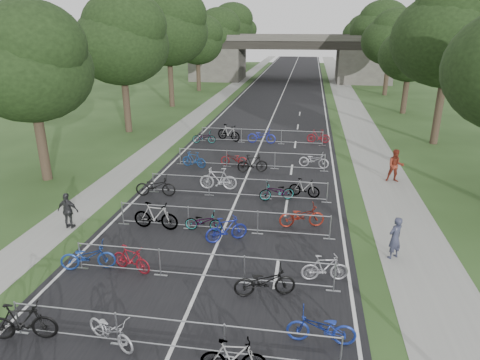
# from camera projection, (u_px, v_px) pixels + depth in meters

# --- Properties ---
(road) EXTENTS (11.00, 140.00, 0.01)m
(road) POSITION_uv_depth(u_px,v_px,m) (282.00, 95.00, 54.95)
(road) COLOR black
(road) RESTS_ON ground
(sidewalk_right) EXTENTS (3.00, 140.00, 0.01)m
(sidewalk_right) POSITION_uv_depth(u_px,v_px,m) (346.00, 96.00, 53.76)
(sidewalk_right) COLOR gray
(sidewalk_right) RESTS_ON ground
(sidewalk_left) EXTENTS (2.00, 140.00, 0.01)m
(sidewalk_left) POSITION_uv_depth(u_px,v_px,m) (225.00, 93.00, 56.06)
(sidewalk_left) COLOR gray
(sidewalk_left) RESTS_ON ground
(lane_markings) EXTENTS (0.12, 140.00, 0.00)m
(lane_markings) POSITION_uv_depth(u_px,v_px,m) (282.00, 95.00, 54.95)
(lane_markings) COLOR silver
(lane_markings) RESTS_ON ground
(overpass_bridge) EXTENTS (31.00, 8.00, 7.05)m
(overpass_bridge) POSITION_uv_depth(u_px,v_px,m) (289.00, 58.00, 67.65)
(overpass_bridge) COLOR #47453F
(overpass_bridge) RESTS_ON ground
(tree_left_0) EXTENTS (6.72, 6.72, 10.25)m
(tree_left_0) POSITION_uv_depth(u_px,v_px,m) (30.00, 66.00, 22.82)
(tree_left_0) COLOR #33261C
(tree_left_0) RESTS_ON ground
(tree_left_1) EXTENTS (7.56, 7.56, 11.53)m
(tree_left_1) POSITION_uv_depth(u_px,v_px,m) (122.00, 41.00, 33.66)
(tree_left_1) COLOR #33261C
(tree_left_1) RESTS_ON ground
(tree_right_1) EXTENTS (8.18, 8.18, 12.47)m
(tree_right_1) POSITION_uv_depth(u_px,v_px,m) (453.00, 34.00, 29.82)
(tree_right_1) COLOR #33261C
(tree_right_1) RESTS_ON ground
(tree_left_2) EXTENTS (8.40, 8.40, 12.81)m
(tree_left_2) POSITION_uv_depth(u_px,v_px,m) (169.00, 29.00, 44.51)
(tree_left_2) COLOR #33261C
(tree_left_2) RESTS_ON ground
(tree_right_2) EXTENTS (6.16, 6.16, 9.39)m
(tree_right_2) POSITION_uv_depth(u_px,v_px,m) (412.00, 53.00, 41.62)
(tree_right_2) COLOR #33261C
(tree_right_2) RESTS_ON ground
(tree_left_3) EXTENTS (6.72, 6.72, 10.25)m
(tree_left_3) POSITION_uv_depth(u_px,v_px,m) (198.00, 41.00, 56.20)
(tree_left_3) COLOR #33261C
(tree_left_3) RESTS_ON ground
(tree_right_3) EXTENTS (7.17, 7.17, 10.93)m
(tree_right_3) POSITION_uv_depth(u_px,v_px,m) (392.00, 38.00, 52.41)
(tree_right_3) COLOR #33261C
(tree_right_3) RESTS_ON ground
(tree_left_4) EXTENTS (7.56, 7.56, 11.53)m
(tree_left_4) POSITION_uv_depth(u_px,v_px,m) (217.00, 33.00, 67.05)
(tree_left_4) COLOR #33261C
(tree_left_4) RESTS_ON ground
(tree_right_4) EXTENTS (8.18, 8.18, 12.47)m
(tree_right_4) POSITION_uv_depth(u_px,v_px,m) (379.00, 29.00, 63.20)
(tree_right_4) COLOR #33261C
(tree_right_4) RESTS_ON ground
(tree_left_5) EXTENTS (8.40, 8.40, 12.81)m
(tree_left_5) POSITION_uv_depth(u_px,v_px,m) (231.00, 27.00, 77.90)
(tree_left_5) COLOR #33261C
(tree_left_5) RESTS_ON ground
(tree_right_5) EXTENTS (6.16, 6.16, 9.39)m
(tree_right_5) POSITION_uv_depth(u_px,v_px,m) (368.00, 40.00, 75.00)
(tree_right_5) COLOR #33261C
(tree_right_5) RESTS_ON ground
(tree_left_6) EXTENTS (6.72, 6.72, 10.25)m
(tree_left_6) POSITION_uv_depth(u_px,v_px,m) (241.00, 35.00, 89.59)
(tree_left_6) COLOR #33261C
(tree_left_6) RESTS_ON ground
(tree_right_6) EXTENTS (7.17, 7.17, 10.93)m
(tree_right_6) POSITION_uv_depth(u_px,v_px,m) (361.00, 33.00, 85.80)
(tree_right_6) COLOR #33261C
(tree_right_6) RESTS_ON ground
(barrier_row_1) EXTENTS (9.70, 0.08, 1.10)m
(barrier_row_1) POSITION_uv_depth(u_px,v_px,m) (170.00, 335.00, 11.73)
(barrier_row_1) COLOR #9D9FA4
(barrier_row_1) RESTS_ON ground
(barrier_row_2) EXTENTS (9.70, 0.08, 1.10)m
(barrier_row_2) POSITION_uv_depth(u_px,v_px,m) (201.00, 266.00, 15.07)
(barrier_row_2) COLOR #9D9FA4
(barrier_row_2) RESTS_ON ground
(barrier_row_3) EXTENTS (9.70, 0.08, 1.10)m
(barrier_row_3) POSITION_uv_depth(u_px,v_px,m) (223.00, 220.00, 18.59)
(barrier_row_3) COLOR #9D9FA4
(barrier_row_3) RESTS_ON ground
(barrier_row_4) EXTENTS (9.70, 0.08, 1.10)m
(barrier_row_4) POSITION_uv_depth(u_px,v_px,m) (238.00, 188.00, 22.30)
(barrier_row_4) COLOR #9D9FA4
(barrier_row_4) RESTS_ON ground
(barrier_row_5) EXTENTS (9.70, 0.08, 1.10)m
(barrier_row_5) POSITION_uv_depth(u_px,v_px,m) (251.00, 159.00, 26.94)
(barrier_row_5) COLOR #9D9FA4
(barrier_row_5) RESTS_ON ground
(barrier_row_6) EXTENTS (9.70, 0.08, 1.10)m
(barrier_row_6) POSITION_uv_depth(u_px,v_px,m) (261.00, 136.00, 32.50)
(barrier_row_6) COLOR #9D9FA4
(barrier_row_6) RESTS_ON ground
(bike_4) EXTENTS (2.05, 0.94, 1.19)m
(bike_4) POSITION_uv_depth(u_px,v_px,m) (22.00, 322.00, 12.16)
(bike_4) COLOR black
(bike_4) RESTS_ON ground
(bike_5) EXTENTS (1.92, 1.36, 0.96)m
(bike_5) POSITION_uv_depth(u_px,v_px,m) (111.00, 331.00, 11.99)
(bike_5) COLOR #A2A3AA
(bike_5) RESTS_ON ground
(bike_6) EXTENTS (1.78, 0.65, 1.04)m
(bike_6) POSITION_uv_depth(u_px,v_px,m) (233.00, 357.00, 10.98)
(bike_6) COLOR #9D9FA4
(bike_6) RESTS_ON ground
(bike_7) EXTENTS (1.97, 0.70, 1.03)m
(bike_7) POSITION_uv_depth(u_px,v_px,m) (321.00, 328.00, 12.03)
(bike_7) COLOR navy
(bike_7) RESTS_ON ground
(bike_8) EXTENTS (2.11, 1.20, 1.05)m
(bike_8) POSITION_uv_depth(u_px,v_px,m) (88.00, 257.00, 15.73)
(bike_8) COLOR navy
(bike_8) RESTS_ON ground
(bike_9) EXTENTS (1.73, 0.96, 1.00)m
(bike_9) POSITION_uv_depth(u_px,v_px,m) (131.00, 259.00, 15.60)
(bike_9) COLOR maroon
(bike_9) RESTS_ON ground
(bike_10) EXTENTS (2.18, 1.21, 1.08)m
(bike_10) POSITION_uv_depth(u_px,v_px,m) (265.00, 281.00, 14.18)
(bike_10) COLOR black
(bike_10) RESTS_ON ground
(bike_11) EXTENTS (1.74, 0.76, 1.01)m
(bike_11) POSITION_uv_depth(u_px,v_px,m) (325.00, 268.00, 15.02)
(bike_11) COLOR #9E9DA5
(bike_11) RESTS_ON ground
(bike_12) EXTENTS (2.10, 0.72, 1.24)m
(bike_12) POSITION_uv_depth(u_px,v_px,m) (156.00, 216.00, 18.81)
(bike_12) COLOR #9D9FA4
(bike_12) RESTS_ON ground
(bike_13) EXTENTS (1.68, 0.63, 0.87)m
(bike_13) POSITION_uv_depth(u_px,v_px,m) (203.00, 222.00, 18.71)
(bike_13) COLOR #9D9FA4
(bike_13) RESTS_ON ground
(bike_14) EXTENTS (1.85, 1.35, 1.10)m
(bike_14) POSITION_uv_depth(u_px,v_px,m) (226.00, 229.00, 17.76)
(bike_14) COLOR navy
(bike_14) RESTS_ON ground
(bike_15) EXTENTS (2.14, 1.17, 1.07)m
(bike_15) POSITION_uv_depth(u_px,v_px,m) (302.00, 216.00, 19.04)
(bike_15) COLOR maroon
(bike_15) RESTS_ON ground
(bike_16) EXTENTS (2.18, 0.97, 1.11)m
(bike_16) POSITION_uv_depth(u_px,v_px,m) (156.00, 186.00, 22.48)
(bike_16) COLOR black
(bike_16) RESTS_ON ground
(bike_17) EXTENTS (2.09, 0.68, 1.24)m
(bike_17) POSITION_uv_depth(u_px,v_px,m) (218.00, 179.00, 23.34)
(bike_17) COLOR #A8A9B0
(bike_17) RESTS_ON ground
(bike_18) EXTENTS (1.94, 1.17, 0.96)m
(bike_18) POSITION_uv_depth(u_px,v_px,m) (277.00, 192.00, 21.94)
(bike_18) COLOR #9D9FA4
(bike_18) RESTS_ON ground
(bike_19) EXTENTS (1.71, 0.82, 0.99)m
(bike_19) POSITION_uv_depth(u_px,v_px,m) (304.00, 188.00, 22.39)
(bike_19) COLOR #9D9FA4
(bike_19) RESTS_ON ground
(bike_20) EXTENTS (1.74, 0.89, 1.01)m
(bike_20) POSITION_uv_depth(u_px,v_px,m) (194.00, 160.00, 27.05)
(bike_20) COLOR navy
(bike_20) RESTS_ON ground
(bike_21) EXTENTS (1.71, 0.65, 0.89)m
(bike_21) POSITION_uv_depth(u_px,v_px,m) (234.00, 159.00, 27.42)
(bike_21) COLOR maroon
(bike_21) RESTS_ON ground
(bike_22) EXTENTS (1.94, 0.97, 1.12)m
(bike_22) POSITION_uv_depth(u_px,v_px,m) (253.00, 163.00, 26.11)
(bike_22) COLOR black
(bike_22) RESTS_ON ground
(bike_23) EXTENTS (1.97, 0.98, 0.99)m
(bike_23) POSITION_uv_depth(u_px,v_px,m) (314.00, 160.00, 26.97)
(bike_23) COLOR #B5B4BD
(bike_23) RESTS_ON ground
(bike_24) EXTENTS (1.84, 0.77, 0.94)m
(bike_24) POSITION_uv_depth(u_px,v_px,m) (204.00, 137.00, 32.49)
(bike_24) COLOR #9D9FA4
(bike_24) RESTS_ON ground
(bike_25) EXTENTS (2.14, 1.46, 1.26)m
(bike_25) POSITION_uv_depth(u_px,v_px,m) (229.00, 133.00, 33.19)
(bike_25) COLOR #9D9FA4
(bike_25) RESTS_ON ground
(bike_26) EXTENTS (2.17, 0.79, 1.14)m
(bike_26) POSITION_uv_depth(u_px,v_px,m) (262.00, 136.00, 32.50)
(bike_26) COLOR #1D269F
(bike_26) RESTS_ON ground
(bike_27) EXTENTS (1.74, 0.52, 1.04)m
(bike_27) POSITION_uv_depth(u_px,v_px,m) (318.00, 136.00, 32.58)
(bike_27) COLOR maroon
(bike_27) RESTS_ON ground
(pedestrian_a) EXTENTS (0.75, 0.71, 1.72)m
(pedestrian_a) POSITION_uv_depth(u_px,v_px,m) (395.00, 238.00, 16.38)
(pedestrian_a) COLOR #2F3247
(pedestrian_a) RESTS_ON ground
(pedestrian_b) EXTENTS (0.94, 0.74, 1.91)m
(pedestrian_b) POSITION_uv_depth(u_px,v_px,m) (395.00, 166.00, 24.40)
(pedestrian_b) COLOR maroon
(pedestrian_b) RESTS_ON ground
(pedestrian_c) EXTENTS (0.98, 0.42, 1.65)m
(pedestrian_c) POSITION_uv_depth(u_px,v_px,m) (68.00, 211.00, 18.84)
(pedestrian_c) COLOR #262729
(pedestrian_c) RESTS_ON ground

